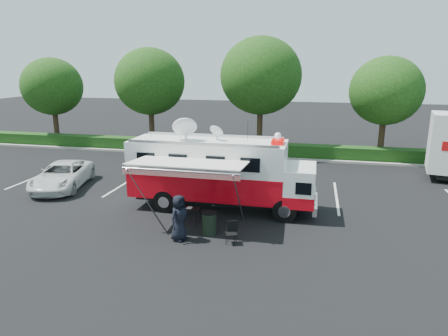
# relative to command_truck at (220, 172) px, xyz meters

# --- Properties ---
(ground_plane) EXTENTS (120.00, 120.00, 0.00)m
(ground_plane) POSITION_rel_command_truck_xyz_m (0.08, 0.00, -1.81)
(ground_plane) COLOR black
(ground_plane) RESTS_ON ground
(back_border) EXTENTS (60.00, 6.14, 8.87)m
(back_border) POSITION_rel_command_truck_xyz_m (1.22, 12.90, 3.19)
(back_border) COLOR #9E998E
(back_border) RESTS_ON ground_plane
(stall_lines) EXTENTS (24.12, 5.50, 0.01)m
(stall_lines) POSITION_rel_command_truck_xyz_m (-0.42, 3.00, -1.81)
(stall_lines) COLOR silver
(stall_lines) RESTS_ON ground_plane
(command_truck) EXTENTS (8.82, 2.43, 4.24)m
(command_truck) POSITION_rel_command_truck_xyz_m (0.00, 0.00, 0.00)
(command_truck) COLOR black
(command_truck) RESTS_ON ground_plane
(awning) EXTENTS (4.82, 2.50, 2.91)m
(awning) POSITION_rel_command_truck_xyz_m (-0.79, -2.52, 0.91)
(awning) COLOR silver
(awning) RESTS_ON ground_plane
(white_suv) EXTENTS (3.49, 5.52, 1.42)m
(white_suv) POSITION_rel_command_truck_xyz_m (-9.47, 1.35, -1.81)
(white_suv) COLOR silver
(white_suv) RESTS_ON ground_plane
(person) EXTENTS (0.90, 1.07, 1.85)m
(person) POSITION_rel_command_truck_xyz_m (-0.73, -3.84, -1.81)
(person) COLOR black
(person) RESTS_ON ground_plane
(folding_table) EXTENTS (0.88, 0.63, 0.75)m
(folding_table) POSITION_rel_command_truck_xyz_m (-0.80, -2.24, -1.12)
(folding_table) COLOR black
(folding_table) RESTS_ON ground_plane
(folding_chair) EXTENTS (0.53, 0.56, 0.87)m
(folding_chair) POSITION_rel_command_truck_xyz_m (1.33, -3.63, -1.30)
(folding_chair) COLOR black
(folding_chair) RESTS_ON ground_plane
(trash_bin) EXTENTS (0.63, 0.63, 0.94)m
(trash_bin) POSITION_rel_command_truck_xyz_m (0.26, -3.01, -1.34)
(trash_bin) COLOR black
(trash_bin) RESTS_ON ground_plane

